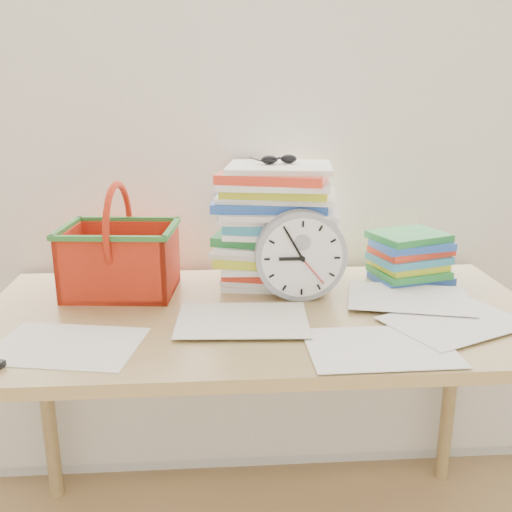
{
  "coord_description": "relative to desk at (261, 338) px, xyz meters",
  "views": [
    {
      "loc": [
        -0.11,
        0.27,
        1.28
      ],
      "look_at": [
        -0.01,
        1.6,
        0.89
      ],
      "focal_mm": 40.0,
      "sensor_mm": 36.0,
      "label": 1
    }
  ],
  "objects": [
    {
      "name": "clock",
      "position": [
        0.11,
        0.08,
        0.19
      ],
      "size": [
        0.24,
        0.05,
        0.24
      ],
      "primitive_type": "cylinder",
      "rotation": [
        1.57,
        0.0,
        0.0
      ],
      "color": "#9496A3",
      "rests_on": "desk"
    },
    {
      "name": "paper_stack",
      "position": [
        0.06,
        0.23,
        0.24
      ],
      "size": [
        0.38,
        0.33,
        0.34
      ],
      "primitive_type": null,
      "rotation": [
        0.0,
        0.0,
        -0.15
      ],
      "color": "white",
      "rests_on": "desk"
    },
    {
      "name": "desk",
      "position": [
        0.0,
        0.0,
        0.0
      ],
      "size": [
        1.4,
        0.7,
        0.75
      ],
      "color": "#9A7D48",
      "rests_on": "ground"
    },
    {
      "name": "sunglasses",
      "position": [
        0.07,
        0.24,
        0.43
      ],
      "size": [
        0.14,
        0.13,
        0.03
      ],
      "primitive_type": null,
      "rotation": [
        0.0,
        0.0,
        0.3
      ],
      "color": "black",
      "rests_on": "paper_stack"
    },
    {
      "name": "curtain",
      "position": [
        0.0,
        0.38,
        0.62
      ],
      "size": [
        2.4,
        0.01,
        2.5
      ],
      "primitive_type": "cube",
      "color": "white",
      "rests_on": "room_shell"
    },
    {
      "name": "basket",
      "position": [
        -0.37,
        0.17,
        0.22
      ],
      "size": [
        0.31,
        0.26,
        0.3
      ],
      "primitive_type": null,
      "rotation": [
        0.0,
        0.0,
        -0.09
      ],
      "color": "red",
      "rests_on": "desk"
    },
    {
      "name": "scattered_papers",
      "position": [
        0.0,
        0.0,
        0.08
      ],
      "size": [
        1.26,
        0.42,
        0.02
      ],
      "primitive_type": null,
      "color": "white",
      "rests_on": "desk"
    },
    {
      "name": "book_stack",
      "position": [
        0.45,
        0.21,
        0.14
      ],
      "size": [
        0.28,
        0.24,
        0.14
      ],
      "primitive_type": null,
      "rotation": [
        0.0,
        0.0,
        0.23
      ],
      "color": "white",
      "rests_on": "desk"
    }
  ]
}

